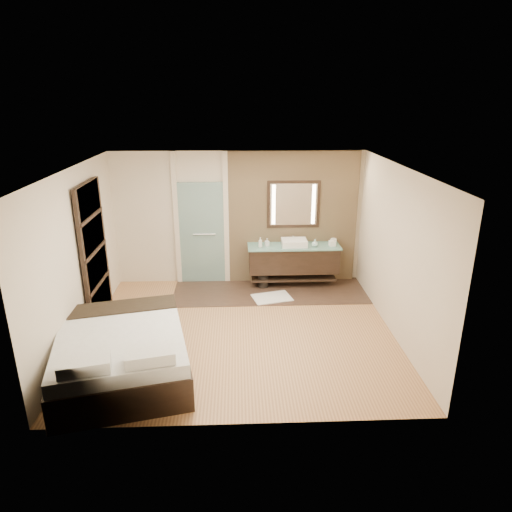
{
  "coord_description": "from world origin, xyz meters",
  "views": [
    {
      "loc": [
        -0.02,
        -6.72,
        3.72
      ],
      "look_at": [
        0.28,
        0.6,
        1.12
      ],
      "focal_mm": 32.0,
      "sensor_mm": 36.0,
      "label": 1
    }
  ],
  "objects_px": {
    "vanity": "(293,259)",
    "bed": "(122,353)",
    "waste_bin": "(263,281)",
    "mirror_unit": "(294,204)"
  },
  "relations": [
    {
      "from": "mirror_unit",
      "to": "waste_bin",
      "type": "distance_m",
      "value": 1.66
    },
    {
      "from": "vanity",
      "to": "bed",
      "type": "bearing_deg",
      "value": -131.78
    },
    {
      "from": "vanity",
      "to": "mirror_unit",
      "type": "bearing_deg",
      "value": 90.0
    },
    {
      "from": "mirror_unit",
      "to": "waste_bin",
      "type": "relative_size",
      "value": 3.85
    },
    {
      "from": "bed",
      "to": "waste_bin",
      "type": "xyz_separation_m",
      "value": [
        2.13,
        3.01,
        -0.2
      ]
    },
    {
      "from": "vanity",
      "to": "bed",
      "type": "height_order",
      "value": "vanity"
    },
    {
      "from": "vanity",
      "to": "mirror_unit",
      "type": "xyz_separation_m",
      "value": [
        0.0,
        0.24,
        1.07
      ]
    },
    {
      "from": "vanity",
      "to": "waste_bin",
      "type": "relative_size",
      "value": 6.71
    },
    {
      "from": "mirror_unit",
      "to": "bed",
      "type": "xyz_separation_m",
      "value": [
        -2.75,
        -3.31,
        -1.31
      ]
    },
    {
      "from": "vanity",
      "to": "mirror_unit",
      "type": "distance_m",
      "value": 1.1
    }
  ]
}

